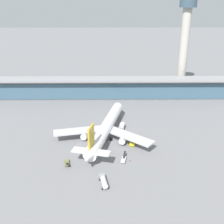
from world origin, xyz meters
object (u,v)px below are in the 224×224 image
at_px(service_truck_on_taxiway_grey, 104,181).
at_px(service_truck_mid_apron_olive, 67,163).
at_px(airliner_on_stand, 106,128).
at_px(service_truck_by_tail_olive, 122,127).
at_px(service_truck_near_nose_white, 124,159).
at_px(service_truck_under_wing_yellow, 133,139).
at_px(control_tower, 185,39).
at_px(safety_cone_alpha, 130,160).

bearing_deg(service_truck_on_taxiway_grey, service_truck_mid_apron_olive, 139.32).
bearing_deg(airliner_on_stand, service_truck_by_tail_olive, 47.91).
xyz_separation_m(service_truck_near_nose_white, service_truck_under_wing_yellow, (5.44, 16.66, 0.90)).
bearing_deg(service_truck_under_wing_yellow, service_truck_near_nose_white, -108.09).
relative_size(service_truck_near_nose_white, service_truck_by_tail_olive, 0.91).
bearing_deg(service_truck_by_tail_olive, service_truck_on_taxiway_grey, -100.86).
distance_m(airliner_on_stand, service_truck_by_tail_olive, 13.72).
height_order(airliner_on_stand, service_truck_near_nose_white, airliner_on_stand).
bearing_deg(service_truck_by_tail_olive, service_truck_under_wing_yellow, -71.45).
xyz_separation_m(airliner_on_stand, service_truck_near_nose_white, (8.22, -21.37, -4.83)).
bearing_deg(service_truck_by_tail_olive, control_tower, 54.29).
bearing_deg(control_tower, service_truck_mid_apron_olive, -126.08).
height_order(service_truck_near_nose_white, safety_cone_alpha, service_truck_near_nose_white).
xyz_separation_m(airliner_on_stand, service_truck_under_wing_yellow, (13.66, -4.71, -3.93)).
xyz_separation_m(service_truck_on_taxiway_grey, control_tower, (57.06, 114.24, 38.36)).
bearing_deg(service_truck_by_tail_olive, safety_cone_alpha, -85.63).
bearing_deg(service_truck_mid_apron_olive, service_truck_under_wing_yellow, 32.64).
xyz_separation_m(service_truck_near_nose_white, service_truck_by_tail_olive, (0.59, 31.12, 0.88)).
bearing_deg(service_truck_mid_apron_olive, service_truck_on_taxiway_grey, -40.68).
relative_size(airliner_on_stand, safety_cone_alpha, 94.99).
bearing_deg(airliner_on_stand, service_truck_on_taxiway_grey, -90.48).
distance_m(service_truck_under_wing_yellow, service_truck_on_taxiway_grey, 35.95).
relative_size(service_truck_by_tail_olive, safety_cone_alpha, 10.89).
bearing_deg(safety_cone_alpha, service_truck_near_nose_white, 178.64).
xyz_separation_m(service_truck_by_tail_olive, control_tower, (47.93, 66.67, 38.38)).
bearing_deg(service_truck_on_taxiway_grey, control_tower, 63.46).
relative_size(service_truck_near_nose_white, service_truck_on_taxiway_grey, 0.78).
bearing_deg(service_truck_near_nose_white, service_truck_mid_apron_olive, -173.94).
bearing_deg(airliner_on_stand, safety_cone_alpha, -62.43).
height_order(airliner_on_stand, service_truck_on_taxiway_grey, airliner_on_stand).
xyz_separation_m(service_truck_under_wing_yellow, service_truck_by_tail_olive, (-4.85, 14.46, -0.02)).
xyz_separation_m(airliner_on_stand, service_truck_on_taxiway_grey, (-0.32, -37.83, -3.93)).
xyz_separation_m(service_truck_by_tail_olive, safety_cone_alpha, (2.39, -31.19, -1.37)).
relative_size(service_truck_near_nose_white, service_truck_under_wing_yellow, 0.78).
bearing_deg(service_truck_near_nose_white, service_truck_on_taxiway_grey, -117.42).
distance_m(service_truck_mid_apron_olive, service_truck_on_taxiway_grey, 21.26).
relative_size(service_truck_under_wing_yellow, safety_cone_alpha, 12.67).
xyz_separation_m(airliner_on_stand, service_truck_by_tail_olive, (8.81, 9.75, -3.95)).
height_order(service_truck_under_wing_yellow, service_truck_mid_apron_olive, service_truck_under_wing_yellow).
distance_m(airliner_on_stand, service_truck_on_taxiway_grey, 38.03).
height_order(service_truck_by_tail_olive, service_truck_on_taxiway_grey, service_truck_by_tail_olive).
xyz_separation_m(airliner_on_stand, service_truck_mid_apron_olive, (-16.42, -23.98, -4.83)).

